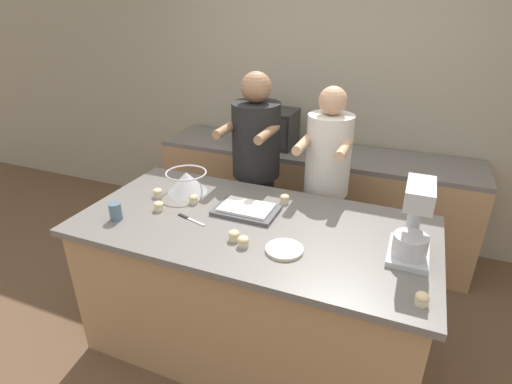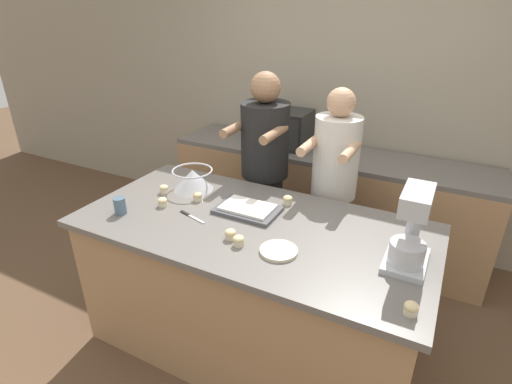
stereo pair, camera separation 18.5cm
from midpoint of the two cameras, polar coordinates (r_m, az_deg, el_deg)
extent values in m
plane|color=brown|center=(2.94, 1.42, -20.42)|extent=(16.00, 16.00, 0.00)
cube|color=gray|center=(3.77, 13.77, 13.20)|extent=(10.00, 0.06, 2.70)
cube|color=#A87F56|center=(2.64, 1.53, -13.66)|extent=(2.01, 0.97, 0.89)
cube|color=#66605B|center=(2.37, 1.66, -4.89)|extent=(2.09, 1.03, 0.04)
cube|color=#A87F56|center=(3.75, 10.97, -1.40)|extent=(2.80, 0.60, 0.88)
cube|color=#66605B|center=(3.57, 11.58, 5.22)|extent=(2.80, 0.60, 0.04)
cylinder|color=#232328|center=(3.28, 2.79, -4.80)|extent=(0.28, 0.28, 0.91)
cylinder|color=black|center=(2.98, 3.09, 7.40)|extent=(0.36, 0.36, 0.55)
sphere|color=#936B4C|center=(2.89, 3.27, 14.70)|extent=(0.22, 0.22, 0.22)
cylinder|color=#936B4C|center=(2.87, -1.10, 9.13)|extent=(0.06, 0.34, 0.06)
cylinder|color=#936B4C|center=(2.74, 4.57, 8.27)|extent=(0.06, 0.34, 0.06)
cylinder|color=#33384C|center=(3.15, 11.93, -7.42)|extent=(0.25, 0.25, 0.86)
cylinder|color=silver|center=(2.83, 13.23, 4.82)|extent=(0.32, 0.32, 0.57)
sphere|color=tan|center=(2.72, 14.03, 12.32)|extent=(0.19, 0.19, 0.19)
cylinder|color=tan|center=(2.67, 9.71, 6.67)|extent=(0.06, 0.34, 0.06)
cylinder|color=tan|center=(2.60, 15.35, 5.65)|extent=(0.06, 0.34, 0.06)
cube|color=#B2B7BC|center=(2.18, 22.90, -9.09)|extent=(0.20, 0.30, 0.03)
cylinder|color=#B2B7BC|center=(2.20, 23.92, -4.19)|extent=(0.07, 0.07, 0.28)
cube|color=#B2B7BC|center=(2.00, 24.51, -1.13)|extent=(0.13, 0.26, 0.10)
cylinder|color=#BCBCC1|center=(2.11, 23.11, -8.05)|extent=(0.17, 0.17, 0.11)
cone|color=#BCBCC1|center=(2.77, -7.12, 1.74)|extent=(0.27, 0.27, 0.14)
torus|color=#BCBCC1|center=(2.74, -7.20, 3.03)|extent=(0.28, 0.28, 0.01)
cube|color=#4C4C51|center=(2.47, 0.94, -2.62)|extent=(0.39, 0.26, 0.02)
cube|color=white|center=(2.46, 0.94, -2.21)|extent=(0.32, 0.21, 0.02)
cube|color=black|center=(3.64, 5.35, 9.09)|extent=(0.48, 0.34, 0.33)
cube|color=black|center=(3.50, 3.58, 8.49)|extent=(0.32, 0.01, 0.26)
cube|color=#2D2D2D|center=(3.43, 6.90, 7.96)|extent=(0.10, 0.01, 0.26)
cylinder|color=slate|center=(2.55, -16.92, -1.92)|extent=(0.07, 0.07, 0.11)
cylinder|color=beige|center=(2.10, 5.80, -8.42)|extent=(0.20, 0.20, 0.02)
cube|color=#BCBCC1|center=(2.40, -6.32, -3.94)|extent=(0.14, 0.05, 0.01)
cube|color=black|center=(2.48, -7.99, -3.07)|extent=(0.08, 0.04, 0.01)
cylinder|color=beige|center=(2.20, -1.26, -6.39)|extent=(0.06, 0.06, 0.03)
ellipsoid|color=beige|center=(2.19, -1.27, -5.83)|extent=(0.06, 0.06, 0.04)
cylinder|color=beige|center=(2.14, -0.03, -7.32)|extent=(0.06, 0.06, 0.03)
ellipsoid|color=beige|center=(2.13, -0.03, -6.75)|extent=(0.06, 0.06, 0.04)
cylinder|color=beige|center=(2.58, 6.59, -1.44)|extent=(0.06, 0.06, 0.03)
ellipsoid|color=beige|center=(2.57, 6.61, -0.94)|extent=(0.06, 0.06, 0.04)
cylinder|color=beige|center=(1.88, 23.97, -15.35)|extent=(0.06, 0.06, 0.03)
ellipsoid|color=beige|center=(1.86, 24.11, -14.75)|extent=(0.06, 0.06, 0.04)
cylinder|color=beige|center=(2.62, -6.37, -0.95)|extent=(0.06, 0.06, 0.03)
ellipsoid|color=beige|center=(2.61, -6.39, -0.45)|extent=(0.06, 0.06, 0.04)
cylinder|color=beige|center=(2.76, -11.15, 0.13)|extent=(0.06, 0.06, 0.03)
ellipsoid|color=beige|center=(2.75, -11.20, 0.60)|extent=(0.06, 0.06, 0.04)
cylinder|color=beige|center=(2.58, -11.20, -1.72)|extent=(0.06, 0.06, 0.03)
ellipsoid|color=beige|center=(2.57, -11.25, -1.22)|extent=(0.06, 0.06, 0.04)
camera|label=1|loc=(0.09, -87.72, 1.09)|focal=28.00mm
camera|label=2|loc=(0.09, 92.28, -1.09)|focal=28.00mm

